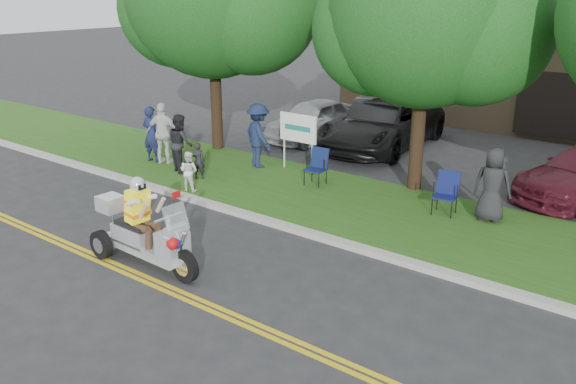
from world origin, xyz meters
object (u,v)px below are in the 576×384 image
Objects in this scene: spectator_adult_right at (164,133)px; parked_car_mid at (382,124)px; spectator_adult_left at (152,134)px; spectator_adult_mid at (180,143)px; parked_car_far_left at (313,120)px; parked_car_left at (376,123)px; lawn_chair_a at (318,164)px; lawn_chair_b at (447,190)px; trike_scooter at (143,235)px.

parked_car_mid is at bearing -146.67° from spectator_adult_right.
spectator_adult_left is 0.45m from spectator_adult_right.
spectator_adult_mid is (1.44, -0.17, -0.02)m from spectator_adult_left.
parked_car_left is at bearing 16.13° from parked_car_far_left.
spectator_adult_right reaches higher than parked_car_far_left.
lawn_chair_a is 0.24× the size of parked_car_far_left.
spectator_adult_left reaches higher than spectator_adult_mid.
spectator_adult_right is at bearing 179.66° from lawn_chair_b.
spectator_adult_left is at bearing 140.17° from trike_scooter.
parked_car_left is at bearing 154.48° from parked_car_mid.
trike_scooter is at bearing -89.71° from parked_car_mid.
spectator_adult_mid is (-3.77, -1.44, 0.28)m from lawn_chair_a.
trike_scooter is 1.65× the size of spectator_adult_mid.
spectator_adult_mid is at bearing -132.24° from parked_car_left.
trike_scooter is 0.58× the size of parked_car_left.
parked_car_left is at bearing -144.38° from spectator_adult_right.
lawn_chair_a is 0.21× the size of parked_car_left.
parked_car_mid is (-0.88, 10.77, 0.16)m from trike_scooter.
spectator_adult_left is at bearing -171.64° from lawn_chair_a.
spectator_adult_right reaches higher than parked_car_mid.
spectator_adult_left reaches higher than lawn_chair_a.
spectator_adult_right is (-8.42, -1.23, 0.36)m from lawn_chair_b.
parked_car_far_left is (-6.93, 4.28, 0.04)m from lawn_chair_b.
spectator_adult_mid is at bearing -120.02° from parked_car_mid.
lawn_chair_b is 0.24× the size of parked_car_far_left.
trike_scooter reaches higher than spectator_adult_mid.
spectator_adult_left reaches higher than lawn_chair_b.
lawn_chair_a is 5.37m from spectator_adult_left.
parked_car_left is at bearing 97.76° from trike_scooter.
lawn_chair_a is 4.85m from parked_car_mid.
parked_car_far_left reaches higher than lawn_chair_a.
spectator_adult_left is at bearing 179.86° from lawn_chair_b.
parked_car_far_left is (-3.38, 10.31, 0.08)m from trike_scooter.
lawn_chair_a is (-0.10, 5.98, 0.03)m from trike_scooter.
parked_car_far_left is (-3.28, 4.33, 0.05)m from lawn_chair_a.
spectator_adult_mid is 0.35× the size of parked_car_left.
spectator_adult_left is at bearing 15.52° from spectator_adult_mid.
spectator_adult_mid is at bearing -164.48° from lawn_chair_a.
spectator_adult_right is at bearing -171.50° from lawn_chair_a.
lawn_chair_a is at bearing -85.16° from parked_car_mid.
spectator_adult_right is (-1.00, 0.26, 0.09)m from spectator_adult_mid.
spectator_adult_left is at bearing -10.66° from spectator_adult_right.
trike_scooter is at bearing -94.47° from lawn_chair_a.
trike_scooter is at bearing 128.92° from spectator_adult_left.
trike_scooter is 0.48× the size of parked_car_mid.
trike_scooter is at bearing -102.98° from parked_car_left.
spectator_adult_left is (-5.31, 4.70, 0.33)m from trike_scooter.
spectator_adult_mid is 6.90m from parked_car_left.
lawn_chair_b is at bearing -146.55° from spectator_adult_mid.
spectator_adult_left reaches higher than trike_scooter.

